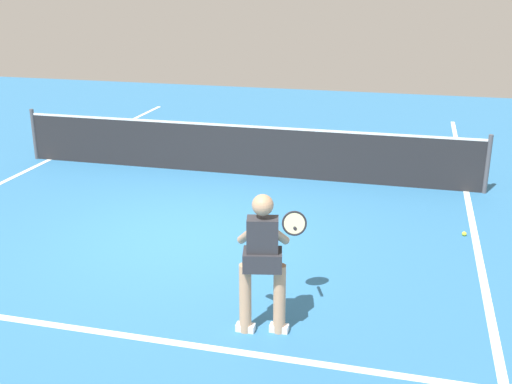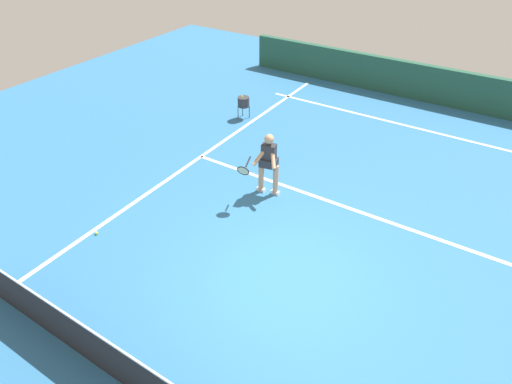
% 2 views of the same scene
% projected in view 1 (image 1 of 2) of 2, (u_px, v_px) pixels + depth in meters
% --- Properties ---
extents(ground_plane, '(26.01, 26.01, 0.00)m').
position_uv_depth(ground_plane, '(183.00, 236.00, 9.12)').
color(ground_plane, teal).
extents(service_line_marking, '(8.29, 0.10, 0.01)m').
position_uv_depth(service_line_marking, '(94.00, 331.00, 6.67)').
color(service_line_marking, white).
rests_on(service_line_marking, ground).
extents(sideline_right_marking, '(0.10, 18.01, 0.01)m').
position_uv_depth(sideline_right_marking, '(481.00, 267.00, 8.14)').
color(sideline_right_marking, white).
rests_on(sideline_right_marking, ground).
extents(court_net, '(8.97, 0.08, 1.05)m').
position_uv_depth(court_net, '(241.00, 150.00, 11.85)').
color(court_net, '#4C4C51').
rests_on(court_net, ground).
extents(tennis_player, '(0.69, 1.04, 1.55)m').
position_uv_depth(tennis_player, '(263.00, 258.00, 6.43)').
color(tennis_player, tan).
rests_on(tennis_player, ground).
extents(tennis_ball_near, '(0.07, 0.07, 0.07)m').
position_uv_depth(tennis_ball_near, '(464.00, 234.00, 9.13)').
color(tennis_ball_near, '#D1E533').
rests_on(tennis_ball_near, ground).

